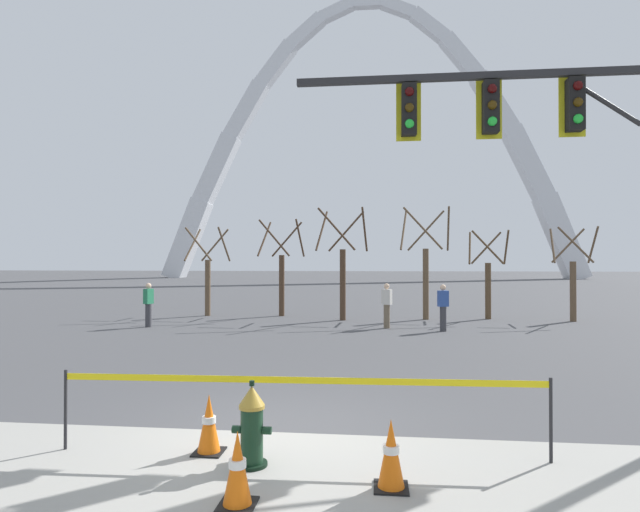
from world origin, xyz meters
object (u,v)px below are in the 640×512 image
object	(u,v)px
traffic_cone_by_hydrant	(209,424)
pedestrian_standing_center	(443,307)
fire_hydrant	(252,426)
traffic_cone_curb_edge	(391,455)
pedestrian_walking_left	(387,305)
traffic_signal_gantry	(601,142)
pedestrian_walking_right	(148,304)
monument_arch	(367,151)
traffic_cone_mid_sidewalk	(237,469)

from	to	relation	value
traffic_cone_by_hydrant	pedestrian_standing_center	world-z (taller)	pedestrian_standing_center
fire_hydrant	traffic_cone_curb_edge	size ratio (longest dim) A/B	1.36
fire_hydrant	pedestrian_walking_left	size ratio (longest dim) A/B	0.62
traffic_cone_curb_edge	traffic_signal_gantry	bearing A→B (deg)	45.73
pedestrian_standing_center	pedestrian_walking_right	bearing A→B (deg)	-179.96
traffic_cone_curb_edge	monument_arch	xyz separation A→B (m)	(-1.43, 68.00, 17.81)
traffic_cone_curb_edge	monument_arch	bearing A→B (deg)	91.21
traffic_cone_by_hydrant	traffic_cone_curb_edge	size ratio (longest dim) A/B	1.00
pedestrian_standing_center	pedestrian_walking_right	distance (m)	10.45
monument_arch	pedestrian_walking_right	size ratio (longest dim) A/B	37.77
traffic_cone_by_hydrant	pedestrian_walking_right	size ratio (longest dim) A/B	0.46
traffic_cone_curb_edge	pedestrian_walking_left	world-z (taller)	pedestrian_walking_left
traffic_cone_by_hydrant	traffic_cone_curb_edge	distance (m)	2.33
traffic_cone_mid_sidewalk	traffic_cone_curb_edge	distance (m)	1.58
pedestrian_walking_left	pedestrian_standing_center	bearing A→B (deg)	-17.53
traffic_signal_gantry	monument_arch	world-z (taller)	monument_arch
fire_hydrant	pedestrian_walking_left	bearing A→B (deg)	81.82
traffic_signal_gantry	monument_arch	bearing A→B (deg)	94.52
fire_hydrant	pedestrian_walking_left	distance (m)	12.68
fire_hydrant	traffic_signal_gantry	distance (m)	7.34
pedestrian_standing_center	monument_arch	bearing A→B (deg)	93.64
pedestrian_standing_center	pedestrian_walking_right	xyz separation A→B (m)	(-10.45, -0.01, 0.00)
traffic_cone_mid_sidewalk	pedestrian_walking_right	distance (m)	14.63
traffic_cone_curb_edge	pedestrian_walking_right	xyz separation A→B (m)	(-8.35, 12.37, 0.46)
fire_hydrant	pedestrian_standing_center	xyz separation A→B (m)	(3.69, 11.95, 0.35)
pedestrian_walking_right	traffic_cone_by_hydrant	bearing A→B (deg)	-62.13
traffic_cone_curb_edge	traffic_signal_gantry	xyz separation A→B (m)	(3.65, 3.74, 4.05)
pedestrian_walking_left	pedestrian_walking_right	size ratio (longest dim) A/B	1.00
pedestrian_walking_left	traffic_cone_mid_sidewalk	bearing A→B (deg)	-97.21
fire_hydrant	traffic_signal_gantry	xyz separation A→B (m)	(5.23, 3.32, 3.94)
fire_hydrant	traffic_signal_gantry	world-z (taller)	traffic_signal_gantry
fire_hydrant	traffic_cone_curb_edge	bearing A→B (deg)	-15.12
fire_hydrant	traffic_cone_curb_edge	xyz separation A→B (m)	(1.58, -0.43, -0.11)
monument_arch	pedestrian_walking_right	bearing A→B (deg)	-97.08
traffic_cone_by_hydrant	monument_arch	xyz separation A→B (m)	(0.77, 67.24, 17.81)
traffic_cone_by_hydrant	pedestrian_standing_center	size ratio (longest dim) A/B	0.46
monument_arch	pedestrian_walking_left	bearing A→B (deg)	-88.28
fire_hydrant	traffic_cone_by_hydrant	world-z (taller)	fire_hydrant
traffic_cone_by_hydrant	traffic_cone_mid_sidewalk	xyz separation A→B (m)	(0.72, -1.30, 0.00)
traffic_signal_gantry	pedestrian_walking_left	size ratio (longest dim) A/B	4.92
traffic_signal_gantry	pedestrian_walking_right	world-z (taller)	traffic_signal_gantry
traffic_signal_gantry	pedestrian_standing_center	xyz separation A→B (m)	(-1.54, 8.63, -3.59)
monument_arch	traffic_cone_by_hydrant	bearing A→B (deg)	-90.66
traffic_cone_mid_sidewalk	traffic_cone_curb_edge	xyz separation A→B (m)	(1.49, 0.54, 0.00)
fire_hydrant	traffic_cone_mid_sidewalk	world-z (taller)	fire_hydrant
traffic_cone_mid_sidewalk	monument_arch	distance (m)	70.82
traffic_cone_by_hydrant	pedestrian_walking_right	xyz separation A→B (m)	(-6.14, 11.61, 0.46)
traffic_cone_mid_sidewalk	traffic_signal_gantry	size ratio (longest dim) A/B	0.09
fire_hydrant	traffic_cone_by_hydrant	distance (m)	0.71
pedestrian_walking_left	pedestrian_standing_center	xyz separation A→B (m)	(1.89, -0.60, 0.00)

